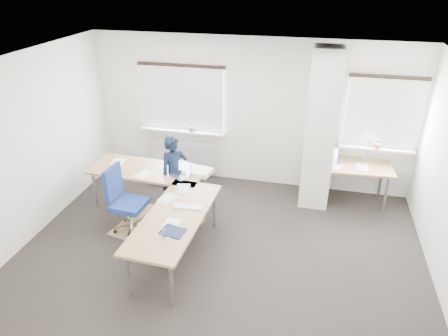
% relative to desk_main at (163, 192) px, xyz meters
% --- Properties ---
extents(ground, '(6.00, 6.00, 0.00)m').
position_rel_desk_main_xyz_m(ground, '(1.02, -0.55, -0.69)').
color(ground, '#2A2621').
rests_on(ground, ground).
extents(room_shell, '(6.04, 5.04, 2.82)m').
position_rel_desk_main_xyz_m(room_shell, '(1.21, -0.10, 1.05)').
color(room_shell, silver).
rests_on(room_shell, ground).
extents(floor_mat, '(1.44, 1.30, 0.01)m').
position_rel_desk_main_xyz_m(floor_mat, '(-0.15, 0.01, -0.69)').
color(floor_mat, '#998053').
rests_on(floor_mat, ground).
extents(white_crate, '(0.45, 0.32, 0.26)m').
position_rel_desk_main_xyz_m(white_crate, '(-0.71, 1.48, -0.56)').
color(white_crate, white).
rests_on(white_crate, ground).
extents(desk_main, '(2.41, 2.71, 0.96)m').
position_rel_desk_main_xyz_m(desk_main, '(0.00, 0.00, 0.00)').
color(desk_main, '#986941').
rests_on(desk_main, ground).
extents(desk_side, '(1.44, 0.78, 1.22)m').
position_rel_desk_main_xyz_m(desk_side, '(2.93, 1.60, -0.01)').
color(desk_side, '#986941').
rests_on(desk_side, ground).
extents(task_chair, '(0.61, 0.61, 1.12)m').
position_rel_desk_main_xyz_m(task_chair, '(-0.55, -0.17, -0.38)').
color(task_chair, navy).
rests_on(task_chair, ground).
extents(person, '(0.58, 0.59, 1.37)m').
position_rel_desk_main_xyz_m(person, '(-0.04, 0.65, -0.01)').
color(person, black).
rests_on(person, ground).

